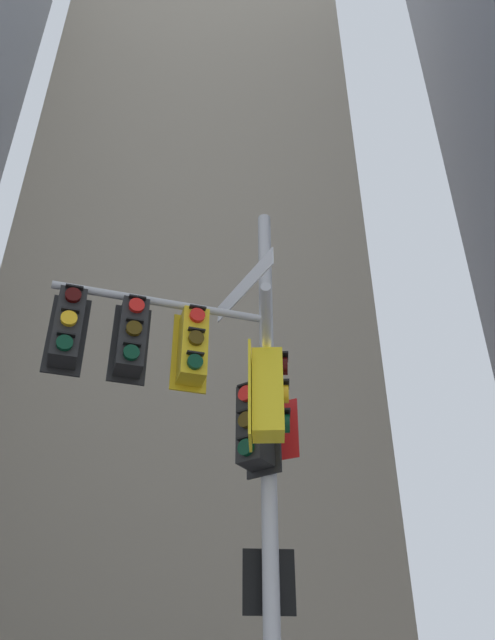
% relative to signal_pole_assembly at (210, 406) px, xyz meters
% --- Properties ---
extents(building_mid_block, '(14.84, 14.84, 44.08)m').
position_rel_signal_pole_assembly_xyz_m(building_mid_block, '(-2.53, 20.97, 16.83)').
color(building_mid_block, tan).
rests_on(building_mid_block, ground).
extents(signal_pole_assembly, '(3.14, 2.84, 8.61)m').
position_rel_signal_pole_assembly_xyz_m(signal_pole_assembly, '(0.00, 0.00, 0.00)').
color(signal_pole_assembly, '#B2B2B5').
rests_on(signal_pole_assembly, ground).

